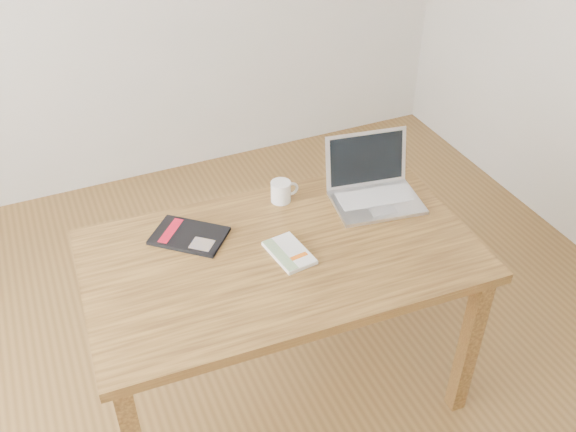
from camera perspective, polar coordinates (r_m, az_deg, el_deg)
name	(u,v)px	position (r m, az deg, el deg)	size (l,w,h in m)	color
room	(219,134)	(1.74, -6.14, 7.28)	(4.04, 4.04, 2.70)	brown
desk	(282,270)	(2.32, -0.53, -4.86)	(1.41, 0.85, 0.75)	brown
white_guidebook	(289,253)	(2.25, 0.11, -3.29)	(0.14, 0.20, 0.02)	beige
black_guidebook	(189,236)	(2.35, -8.79, -1.75)	(0.31, 0.30, 0.01)	black
laptop	(373,186)	(2.52, 7.56, 2.63)	(0.37, 0.33, 0.23)	silver
coffee_mug	(281,191)	(2.48, -0.58, 2.23)	(0.11, 0.08, 0.08)	white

